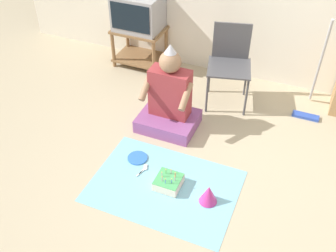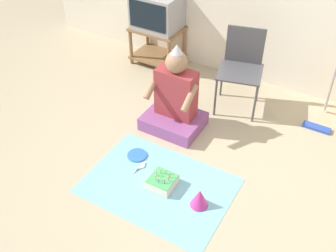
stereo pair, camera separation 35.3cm
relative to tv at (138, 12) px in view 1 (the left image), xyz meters
name	(u,v)px [view 1 (the left image)]	position (x,y,z in m)	size (l,w,h in m)	color
ground_plane	(203,188)	(1.45, -1.73, -0.70)	(16.00, 16.00, 0.00)	tan
tv_stand	(140,43)	(0.00, 0.00, -0.41)	(0.62, 0.45, 0.49)	olive
tv	(138,12)	(0.00, 0.00, 0.00)	(0.55, 0.44, 0.42)	#99999E
folding_chair	(230,59)	(1.24, -0.33, -0.19)	(0.54, 0.53, 0.87)	#4C4C51
dust_mop	(313,88)	(2.13, -0.25, -0.38)	(0.28, 0.39, 1.12)	#2D4CB2
person_seated	(169,101)	(0.83, -1.03, -0.39)	(0.58, 0.47, 0.93)	#8C4C8C
party_cloth	(164,186)	(1.12, -1.83, -0.69)	(1.27, 0.91, 0.01)	#7FC6E0
birthday_cake	(168,182)	(1.15, -1.82, -0.64)	(0.22, 0.22, 0.15)	#F4E0C6
party_hat_blue	(209,194)	(1.53, -1.85, -0.60)	(0.15, 0.15, 0.17)	#CC338C
paper_plate	(138,158)	(0.75, -1.61, -0.69)	(0.19, 0.19, 0.01)	blue
plastic_spoon_near	(145,167)	(0.87, -1.69, -0.69)	(0.04, 0.15, 0.01)	white
plastic_spoon_far	(144,169)	(0.87, -1.73, -0.69)	(0.06, 0.14, 0.01)	white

